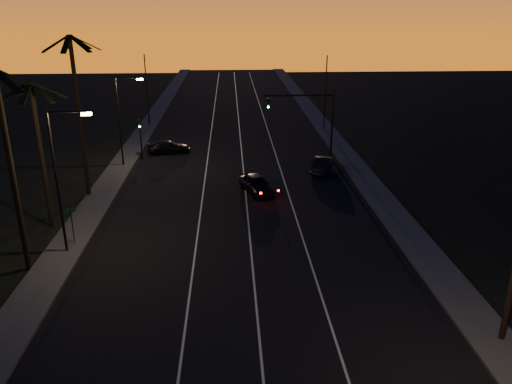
{
  "coord_description": "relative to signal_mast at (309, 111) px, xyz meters",
  "views": [
    {
      "loc": [
        -0.67,
        -8.48,
        14.44
      ],
      "look_at": [
        0.9,
        21.24,
        3.34
      ],
      "focal_mm": 35.0,
      "sensor_mm": 36.0,
      "label": 1
    }
  ],
  "objects": [
    {
      "name": "streetlight_left_near",
      "position": [
        -17.84,
        -19.99,
        0.54
      ],
      "size": [
        2.55,
        0.26,
        9.0
      ],
      "color": "black",
      "rests_on": "ground"
    },
    {
      "name": "right_car",
      "position": [
        0.55,
        -5.09,
        -4.08
      ],
      "size": [
        2.86,
        4.41,
        1.37
      ],
      "color": "black",
      "rests_on": "road"
    },
    {
      "name": "street_sign",
      "position": [
        -17.94,
        -18.99,
        -3.13
      ],
      "size": [
        0.7,
        0.06,
        2.6
      ],
      "color": "black",
      "rests_on": "ground"
    },
    {
      "name": "sidewalk_right",
      "position": [
        4.06,
        -9.99,
        -4.7
      ],
      "size": [
        2.4,
        170.0,
        0.16
      ],
      "primitive_type": "cube",
      "color": "#353633",
      "rests_on": "ground"
    },
    {
      "name": "cross_car",
      "position": [
        -14.27,
        2.29,
        -4.13
      ],
      "size": [
        4.73,
        2.73,
        1.29
      ],
      "color": "black",
      "rests_on": "road"
    },
    {
      "name": "lead_car",
      "position": [
        -5.73,
        -10.04,
        -4.02
      ],
      "size": [
        3.25,
        5.17,
        1.5
      ],
      "color": "black",
      "rests_on": "road"
    },
    {
      "name": "palm_far",
      "position": [
        -19.34,
        -9.99,
        2.83
      ],
      "size": [
        4.25,
        4.16,
        12.53
      ],
      "color": "black",
      "rests_on": "ground"
    },
    {
      "name": "streetlight_left_far",
      "position": [
        -17.82,
        -1.99,
        0.28
      ],
      "size": [
        2.55,
        0.26,
        8.5
      ],
      "color": "black",
      "rests_on": "ground"
    },
    {
      "name": "palm_near",
      "position": [
        -19.74,
        -21.99,
        2.29
      ],
      "size": [
        4.25,
        4.16,
        11.53
      ],
      "color": "black",
      "rests_on": "ground"
    },
    {
      "name": "signal_mast",
      "position": [
        0.0,
        0.0,
        0.0
      ],
      "size": [
        7.1,
        0.41,
        7.0
      ],
      "color": "black",
      "rests_on": "ground"
    },
    {
      "name": "lane_stripe_left",
      "position": [
        -10.14,
        -9.99,
        -4.76
      ],
      "size": [
        0.12,
        160.0,
        0.01
      ],
      "primitive_type": "cube",
      "color": "silver",
      "rests_on": "road"
    },
    {
      "name": "lane_stripe_right",
      "position": [
        -3.14,
        -9.99,
        -4.76
      ],
      "size": [
        0.12,
        160.0,
        0.01
      ],
      "primitive_type": "cube",
      "color": "silver",
      "rests_on": "road"
    },
    {
      "name": "road",
      "position": [
        -7.14,
        -9.99,
        -4.78
      ],
      "size": [
        20.0,
        170.0,
        0.01
      ],
      "primitive_type": "cube",
      "color": "black",
      "rests_on": "ground"
    },
    {
      "name": "far_pole_left",
      "position": [
        -18.14,
        15.01,
        -0.28
      ],
      "size": [
        0.14,
        0.14,
        9.0
      ],
      "primitive_type": "cylinder",
      "color": "black",
      "rests_on": "ground"
    },
    {
      "name": "signal_post",
      "position": [
        -16.64,
        -0.01,
        -1.89
      ],
      "size": [
        0.28,
        0.37,
        4.2
      ],
      "color": "black",
      "rests_on": "ground"
    },
    {
      "name": "sidewalk_left",
      "position": [
        -18.34,
        -9.99,
        -4.7
      ],
      "size": [
        2.4,
        170.0,
        0.16
      ],
      "primitive_type": "cube",
      "color": "#353633",
      "rests_on": "ground"
    },
    {
      "name": "lane_stripe_mid",
      "position": [
        -6.64,
        -9.99,
        -4.76
      ],
      "size": [
        0.12,
        160.0,
        0.01
      ],
      "primitive_type": "cube",
      "color": "silver",
      "rests_on": "road"
    },
    {
      "name": "far_pole_right",
      "position": [
        3.86,
        12.01,
        -0.28
      ],
      "size": [
        0.14,
        0.14,
        9.0
      ],
      "primitive_type": "cylinder",
      "color": "black",
      "rests_on": "ground"
    },
    {
      "name": "palm_mid",
      "position": [
        -20.34,
        -15.99,
        1.47
      ],
      "size": [
        4.25,
        4.16,
        10.03
      ],
      "color": "black",
      "rests_on": "ground"
    }
  ]
}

